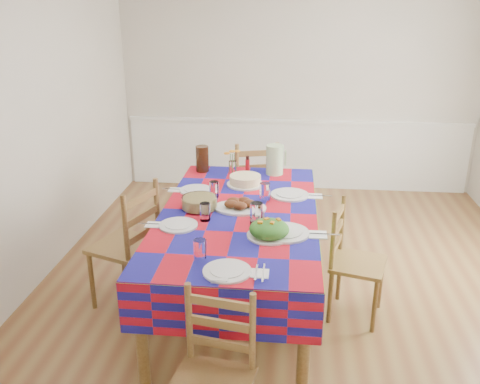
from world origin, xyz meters
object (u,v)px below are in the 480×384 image
object	(u,v)px
dining_table	(239,223)
chair_right	(353,262)
meat_platter	(240,205)
green_pitcher	(275,160)
chair_left	(129,247)
chair_near	(213,380)
tea_pitcher	(202,159)
chair_far	(254,190)

from	to	relation	value
dining_table	chair_right	size ratio (longest dim) A/B	2.36
dining_table	meat_platter	xyz separation A→B (m)	(0.00, 0.05, 0.13)
green_pitcher	chair_left	bearing A→B (deg)	-139.76
chair_near	chair_right	distance (m)	1.65
chair_right	dining_table	bearing A→B (deg)	106.42
tea_pitcher	dining_table	bearing A→B (deg)	-64.77
dining_table	tea_pitcher	bearing A→B (deg)	115.23
green_pitcher	tea_pitcher	bearing A→B (deg)	179.16
dining_table	chair_left	world-z (taller)	chair_left
chair_left	chair_far	bearing A→B (deg)	167.89
chair_far	chair_left	distance (m)	1.66
meat_platter	chair_near	xyz separation A→B (m)	(0.01, -1.44, -0.42)
chair_near	chair_far	distance (m)	2.78
tea_pitcher	chair_right	bearing A→B (deg)	-34.88
chair_near	chair_right	bearing A→B (deg)	68.09
dining_table	chair_near	world-z (taller)	chair_near
tea_pitcher	chair_left	world-z (taller)	tea_pitcher
green_pitcher	chair_near	size ratio (longest dim) A/B	0.29
chair_left	chair_right	size ratio (longest dim) A/B	1.13
meat_platter	chair_left	size ratio (longest dim) A/B	0.39
chair_near	chair_left	world-z (taller)	chair_left
chair_far	chair_near	bearing A→B (deg)	75.30
dining_table	chair_left	distance (m)	0.91
chair_left	chair_near	bearing A→B (deg)	53.20
dining_table	chair_right	distance (m)	0.93
tea_pitcher	chair_near	size ratio (longest dim) A/B	0.25
green_pitcher	chair_far	bearing A→B (deg)	115.61
dining_table	tea_pitcher	xyz separation A→B (m)	(-0.44, 0.94, 0.22)
chair_far	chair_right	world-z (taller)	chair_far
tea_pitcher	chair_far	distance (m)	0.79
chair_near	chair_right	world-z (taller)	chair_near
chair_near	chair_far	bearing A→B (deg)	100.00
chair_far	chair_left	size ratio (longest dim) A/B	1.00
tea_pitcher	green_pitcher	bearing A→B (deg)	-0.84
chair_far	chair_right	bearing A→B (deg)	107.78
dining_table	chair_right	world-z (taller)	chair_right
green_pitcher	tea_pitcher	distance (m)	0.67
chair_near	tea_pitcher	bearing A→B (deg)	111.00
meat_platter	green_pitcher	xyz separation A→B (m)	(0.23, 0.88, 0.10)
tea_pitcher	chair_far	xyz separation A→B (m)	(0.45, 0.45, -0.46)
tea_pitcher	chair_far	size ratio (longest dim) A/B	0.23
green_pitcher	tea_pitcher	size ratio (longest dim) A/B	1.13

